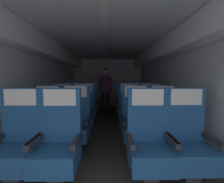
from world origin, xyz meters
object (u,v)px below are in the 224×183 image
Objects in this scene: seat_b_left_window at (47,123)px; seat_c_left_window at (61,113)px; seat_a_left_window at (18,144)px; seat_e_right_window at (123,102)px; seat_d_left_aisle at (88,106)px; seat_e_left_aisle at (91,102)px; seat_b_right_aisle at (164,123)px; seat_c_right_window at (130,113)px; seat_c_left_aisle at (83,113)px; seat_e_right_aisle at (138,102)px; seat_b_right_window at (136,123)px; flight_attendant at (105,86)px; seat_c_right_aisle at (152,113)px; seat_a_right_aisle at (189,143)px; seat_d_left_window at (71,106)px; seat_a_right_window at (149,143)px; seat_e_left_window at (76,102)px; seat_d_right_aisle at (143,106)px; seat_b_left_aisle at (75,123)px; seat_d_right_window at (126,106)px; seat_a_left_aisle at (58,144)px.

seat_c_left_window is (-0.01, 0.84, 0.00)m from seat_b_left_window.
seat_a_left_window is 1.00× the size of seat_e_right_window.
seat_d_left_aisle and seat_e_left_aisle have the same top height.
seat_b_right_aisle is 1.00× the size of seat_c_right_window.
seat_a_left_window is 1.76m from seat_c_left_aisle.
seat_e_right_aisle is (1.55, 0.87, 0.00)m from seat_d_left_aisle.
flight_attendant is at bearing 101.99° from seat_b_right_window.
seat_c_right_aisle and seat_c_right_window have the same top height.
seat_e_right_window is (0.00, 1.70, 0.00)m from seat_c_right_window.
seat_d_left_window is at bearing 128.16° from seat_a_right_aisle.
seat_b_right_window is (-0.00, 0.87, 0.00)m from seat_a_right_window.
seat_d_left_aisle is at bearing 79.42° from seat_a_left_window.
seat_c_right_aisle and seat_e_left_window have the same top height.
seat_d_right_aisle is at bearing 89.92° from seat_b_right_aisle.
seat_c_left_aisle is (0.48, 0.83, 0.00)m from seat_b_left_window.
seat_b_right_window is at bearing 179.62° from seat_b_right_aisle.
seat_e_right_window is at bearing 0.36° from seat_e_left_aisle.
seat_d_left_aisle is at bearing -179.72° from seat_d_right_aisle.
seat_d_left_window is (-1.53, 0.86, 0.00)m from seat_c_right_window.
seat_c_left_aisle is at bearing 151.11° from seat_b_right_aisle.
seat_b_left_aisle is at bearing -74.26° from seat_d_left_window.
seat_b_left_aisle is 1.00× the size of seat_e_left_window.
seat_c_left_aisle is at bearing -140.88° from seat_d_right_window.
seat_a_right_window and seat_e_left_window have the same top height.
seat_d_left_window is at bearing 179.27° from seat_d_right_window.
seat_b_left_aisle is 1.00× the size of seat_d_right_aisle.
seat_d_right_window is at bearing 58.77° from seat_a_left_window.
seat_d_left_aisle is (-1.06, 0.85, 0.00)m from seat_c_right_window.
seat_c_left_aisle is 1.00× the size of seat_c_right_aisle.
seat_c_left_aisle is 1.00× the size of seat_d_right_window.
seat_a_right_aisle is 2.65m from seat_c_left_window.
seat_d_right_aisle is at bearing 48.27° from seat_b_left_aisle.
seat_e_left_aisle is 1.00× the size of seat_e_right_window.
seat_b_left_aisle is 1.53m from seat_b_right_aisle.
seat_c_left_aisle is 1.55m from seat_c_right_aisle.
seat_c_right_aisle is 1.00× the size of seat_d_right_window.
seat_b_left_aisle is 2.30m from seat_d_right_aisle.
seat_a_left_window and seat_e_right_aisle have the same top height.
seat_c_left_window is at bearing -139.37° from seat_e_right_aisle.
seat_a_left_window is 2.99m from seat_d_right_window.
seat_c_left_aisle is (-1.06, 1.71, 0.00)m from seat_a_right_window.
seat_c_right_aisle is at bearing -40.33° from seat_e_left_window.
seat_a_left_window is at bearing -100.58° from seat_d_left_aisle.
seat_e_right_window is at bearing 72.94° from seat_a_left_aisle.
seat_b_left_window is 1.72m from seat_d_left_window.
seat_e_left_aisle is at bearing -179.43° from seat_e_right_aisle.
seat_a_right_window is 1.00× the size of seat_b_left_window.
seat_c_right_aisle is at bearing 48.25° from seat_a_left_aisle.
seat_d_left_aisle is 1.55m from seat_d_right_aisle.
seat_a_right_aisle is 1.00× the size of seat_d_right_window.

